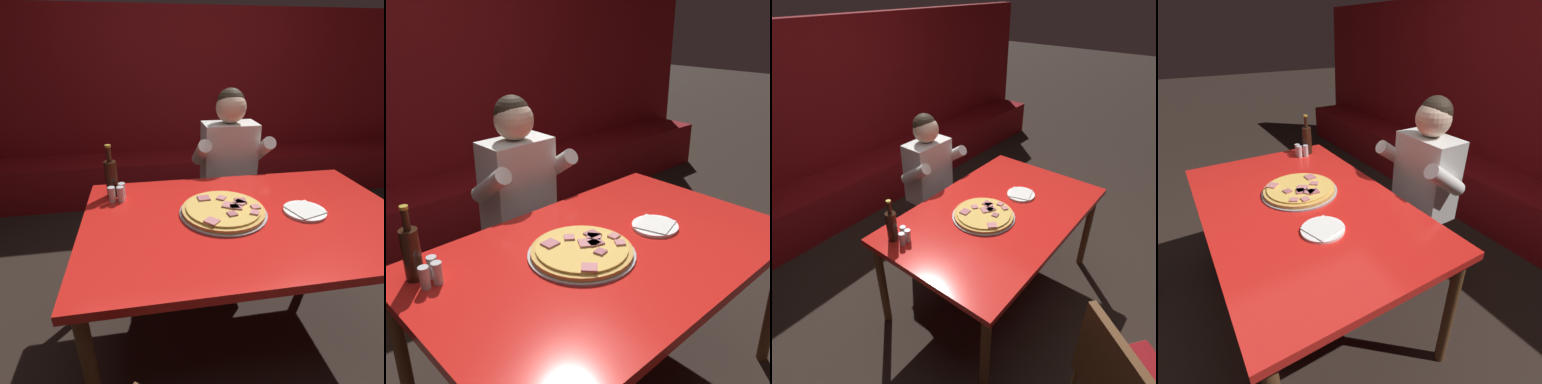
% 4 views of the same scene
% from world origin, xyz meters
% --- Properties ---
extents(ground_plane, '(24.00, 24.00, 0.00)m').
position_xyz_m(ground_plane, '(0.00, 0.00, 0.00)').
color(ground_plane, black).
extents(booth_wall_panel, '(6.80, 0.16, 1.90)m').
position_xyz_m(booth_wall_panel, '(0.00, 2.18, 0.95)').
color(booth_wall_panel, maroon).
rests_on(booth_wall_panel, ground_plane).
extents(booth_bench, '(6.46, 0.48, 0.46)m').
position_xyz_m(booth_bench, '(0.00, 1.86, 0.23)').
color(booth_bench, maroon).
rests_on(booth_bench, ground_plane).
extents(main_dining_table, '(1.60, 1.00, 0.76)m').
position_xyz_m(main_dining_table, '(0.00, 0.00, 0.70)').
color(main_dining_table, brown).
rests_on(main_dining_table, ground_plane).
extents(pizza, '(0.44, 0.44, 0.05)m').
position_xyz_m(pizza, '(-0.11, 0.04, 0.78)').
color(pizza, '#9E9EA3').
rests_on(pizza, main_dining_table).
extents(plate_white_paper, '(0.21, 0.21, 0.02)m').
position_xyz_m(plate_white_paper, '(0.30, -0.02, 0.77)').
color(plate_white_paper, white).
rests_on(plate_white_paper, main_dining_table).
extents(beer_bottle, '(0.07, 0.07, 0.29)m').
position_xyz_m(beer_bottle, '(-0.66, 0.34, 0.87)').
color(beer_bottle, black).
rests_on(beer_bottle, main_dining_table).
extents(shaker_oregano, '(0.04, 0.04, 0.09)m').
position_xyz_m(shaker_oregano, '(-0.62, 0.26, 0.80)').
color(shaker_oregano, silver).
rests_on(shaker_oregano, main_dining_table).
extents(shaker_red_pepper_flakes, '(0.04, 0.04, 0.09)m').
position_xyz_m(shaker_red_pepper_flakes, '(-0.61, 0.30, 0.80)').
color(shaker_red_pepper_flakes, silver).
rests_on(shaker_red_pepper_flakes, main_dining_table).
extents(shaker_parmesan, '(0.04, 0.04, 0.09)m').
position_xyz_m(shaker_parmesan, '(-0.66, 0.26, 0.80)').
color(shaker_parmesan, silver).
rests_on(shaker_parmesan, main_dining_table).
extents(diner_seated_blue_shirt, '(0.53, 0.53, 1.27)m').
position_xyz_m(diner_seated_blue_shirt, '(0.13, 0.72, 0.71)').
color(diner_seated_blue_shirt, black).
rests_on(diner_seated_blue_shirt, ground_plane).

